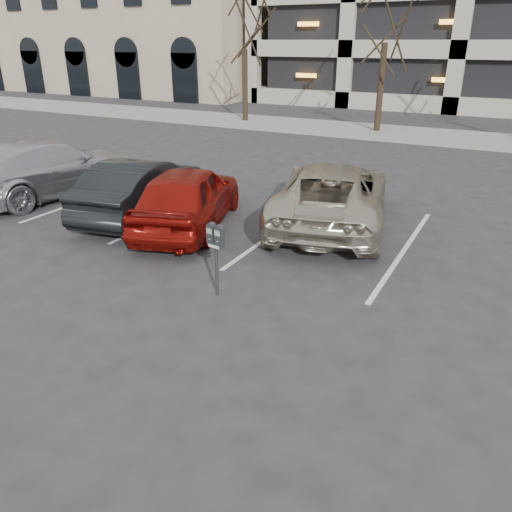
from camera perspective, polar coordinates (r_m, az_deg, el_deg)
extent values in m
plane|color=#28282B|center=(9.02, 4.61, -2.75)|extent=(140.00, 140.00, 0.00)
cube|color=gray|center=(23.99, 20.66, 12.60)|extent=(80.00, 4.00, 0.12)
cube|color=silver|center=(16.70, -24.40, 7.62)|extent=(0.10, 5.20, 0.00)
cube|color=silver|center=(14.63, -17.49, 6.63)|extent=(0.10, 5.20, 0.00)
cube|color=silver|center=(12.85, -8.53, 5.21)|extent=(0.10, 5.20, 0.00)
cube|color=silver|center=(11.48, 2.86, 3.21)|extent=(0.10, 5.20, 0.00)
cube|color=silver|center=(10.68, 16.55, 0.63)|extent=(0.10, 5.20, 0.00)
cylinder|color=black|center=(26.98, -1.26, 18.79)|extent=(0.28, 0.28, 3.58)
cylinder|color=black|center=(24.34, 14.03, 18.00)|extent=(0.28, 0.28, 3.88)
cylinder|color=black|center=(8.31, -4.51, -1.67)|extent=(0.06, 0.06, 0.90)
cube|color=black|center=(8.12, -4.61, 1.33)|extent=(0.31, 0.14, 0.06)
cube|color=silver|center=(8.09, -4.87, 1.08)|extent=(0.22, 0.04, 0.05)
cube|color=gray|center=(8.05, -5.41, 2.85)|extent=(0.11, 0.02, 0.09)
cube|color=gray|center=(7.95, -4.50, 2.59)|extent=(0.11, 0.02, 0.09)
imported|color=beige|center=(11.70, 8.68, 7.04)|extent=(3.55, 5.59, 1.44)
cube|color=#F76905|center=(10.82, 5.48, 9.81)|extent=(0.10, 0.20, 0.01)
imported|color=maroon|center=(11.46, -7.77, 6.77)|extent=(2.96, 4.56, 1.44)
imported|color=black|center=(12.51, -13.00, 7.66)|extent=(2.22, 4.41, 1.39)
imported|color=#B2B5BA|center=(14.97, -22.59, 9.30)|extent=(2.75, 5.47, 1.52)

